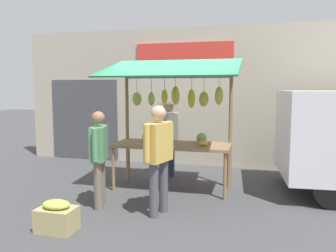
{
  "coord_description": "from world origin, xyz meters",
  "views": [
    {
      "loc": [
        -1.52,
        6.12,
        1.93
      ],
      "look_at": [
        0.0,
        0.3,
        1.25
      ],
      "focal_mm": 35.97,
      "sensor_mm": 36.0,
      "label": 1
    }
  ],
  "objects_px": {
    "shopper_with_shopping_bag": "(99,153)",
    "produce_crate_near": "(57,217)",
    "shopper_with_ponytail": "(159,152)",
    "vendor_with_sunhat": "(169,133)",
    "market_stall": "(174,108)"
  },
  "relations": [
    {
      "from": "shopper_with_shopping_bag",
      "to": "produce_crate_near",
      "type": "xyz_separation_m",
      "value": [
        0.15,
        1.01,
        -0.7
      ]
    },
    {
      "from": "shopper_with_ponytail",
      "to": "shopper_with_shopping_bag",
      "type": "xyz_separation_m",
      "value": [
        1.02,
        -0.08,
        -0.08
      ]
    },
    {
      "from": "shopper_with_ponytail",
      "to": "vendor_with_sunhat",
      "type": "bearing_deg",
      "value": 26.8
    },
    {
      "from": "market_stall",
      "to": "shopper_with_ponytail",
      "type": "xyz_separation_m",
      "value": [
        -0.11,
        1.39,
        -0.58
      ]
    },
    {
      "from": "shopper_with_shopping_bag",
      "to": "produce_crate_near",
      "type": "distance_m",
      "value": 1.24
    },
    {
      "from": "market_stall",
      "to": "produce_crate_near",
      "type": "xyz_separation_m",
      "value": [
        1.06,
        2.32,
        -1.35
      ]
    },
    {
      "from": "vendor_with_sunhat",
      "to": "shopper_with_ponytail",
      "type": "distance_m",
      "value": 2.11
    },
    {
      "from": "market_stall",
      "to": "produce_crate_near",
      "type": "height_order",
      "value": "market_stall"
    },
    {
      "from": "shopper_with_ponytail",
      "to": "produce_crate_near",
      "type": "xyz_separation_m",
      "value": [
        1.17,
        0.93,
        -0.77
      ]
    },
    {
      "from": "vendor_with_sunhat",
      "to": "produce_crate_near",
      "type": "distance_m",
      "value": 3.2
    },
    {
      "from": "shopper_with_ponytail",
      "to": "produce_crate_near",
      "type": "distance_m",
      "value": 1.68
    },
    {
      "from": "shopper_with_ponytail",
      "to": "shopper_with_shopping_bag",
      "type": "bearing_deg",
      "value": 101.84
    },
    {
      "from": "market_stall",
      "to": "shopper_with_shopping_bag",
      "type": "height_order",
      "value": "market_stall"
    },
    {
      "from": "shopper_with_ponytail",
      "to": "produce_crate_near",
      "type": "bearing_deg",
      "value": 144.94
    },
    {
      "from": "vendor_with_sunhat",
      "to": "produce_crate_near",
      "type": "xyz_separation_m",
      "value": [
        0.78,
        3.01,
        -0.77
      ]
    }
  ]
}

